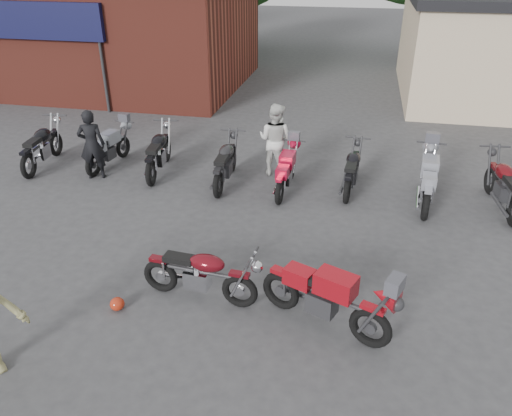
% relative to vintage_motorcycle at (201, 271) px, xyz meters
% --- Properties ---
extents(ground, '(90.00, 90.00, 0.00)m').
position_rel_vintage_motorcycle_xyz_m(ground, '(0.33, -0.51, -0.56)').
color(ground, '#363639').
extents(brick_building, '(12.00, 8.00, 4.00)m').
position_rel_vintage_motorcycle_xyz_m(brick_building, '(-8.67, 13.49, 1.44)').
color(brick_building, maroon).
rests_on(brick_building, ground).
extents(vintage_motorcycle, '(1.99, 0.81, 1.13)m').
position_rel_vintage_motorcycle_xyz_m(vintage_motorcycle, '(0.00, 0.00, 0.00)').
color(vintage_motorcycle, '#560A12').
rests_on(vintage_motorcycle, ground).
extents(sportbike, '(2.22, 1.47, 1.23)m').
position_rel_vintage_motorcycle_xyz_m(sportbike, '(2.06, -0.27, 0.05)').
color(sportbike, maroon).
rests_on(sportbike, ground).
extents(helmet, '(0.31, 0.31, 0.22)m').
position_rel_vintage_motorcycle_xyz_m(helmet, '(-1.27, -0.55, -0.45)').
color(helmet, '#A32711').
rests_on(helmet, ground).
extents(person_dark, '(0.75, 0.61, 1.76)m').
position_rel_vintage_motorcycle_xyz_m(person_dark, '(-4.11, 4.17, 0.32)').
color(person_dark, black).
rests_on(person_dark, ground).
extents(person_light, '(1.06, 0.92, 1.84)m').
position_rel_vintage_motorcycle_xyz_m(person_light, '(0.28, 5.35, 0.36)').
color(person_light, silver).
rests_on(person_light, ground).
extents(row_bike_0, '(0.95, 2.20, 1.24)m').
position_rel_vintage_motorcycle_xyz_m(row_bike_0, '(-5.82, 4.59, 0.06)').
color(row_bike_0, black).
rests_on(row_bike_0, ground).
extents(row_bike_1, '(0.86, 1.95, 1.09)m').
position_rel_vintage_motorcycle_xyz_m(row_bike_1, '(-4.10, 4.94, -0.02)').
color(row_bike_1, gray).
rests_on(row_bike_1, ground).
extents(row_bike_2, '(0.97, 2.20, 1.23)m').
position_rel_vintage_motorcycle_xyz_m(row_bike_2, '(-2.65, 4.81, 0.05)').
color(row_bike_2, black).
rests_on(row_bike_2, ground).
extents(row_bike_3, '(0.76, 2.10, 1.20)m').
position_rel_vintage_motorcycle_xyz_m(row_bike_3, '(-0.79, 4.51, 0.04)').
color(row_bike_3, black).
rests_on(row_bike_3, ground).
extents(row_bike_4, '(0.71, 1.92, 1.10)m').
position_rel_vintage_motorcycle_xyz_m(row_bike_4, '(0.72, 4.40, -0.02)').
color(row_bike_4, '#BC0F30').
rests_on(row_bike_4, ground).
extents(row_bike_5, '(0.81, 2.01, 1.14)m').
position_rel_vintage_motorcycle_xyz_m(row_bike_5, '(2.24, 4.79, 0.01)').
color(row_bike_5, black).
rests_on(row_bike_5, ground).
extents(row_bike_6, '(0.92, 2.22, 1.25)m').
position_rel_vintage_motorcycle_xyz_m(row_bike_6, '(3.93, 4.42, 0.06)').
color(row_bike_6, gray).
rests_on(row_bike_6, ground).
extents(row_bike_7, '(0.94, 2.22, 1.25)m').
position_rel_vintage_motorcycle_xyz_m(row_bike_7, '(5.55, 4.50, 0.06)').
color(row_bike_7, '#540A0F').
rests_on(row_bike_7, ground).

